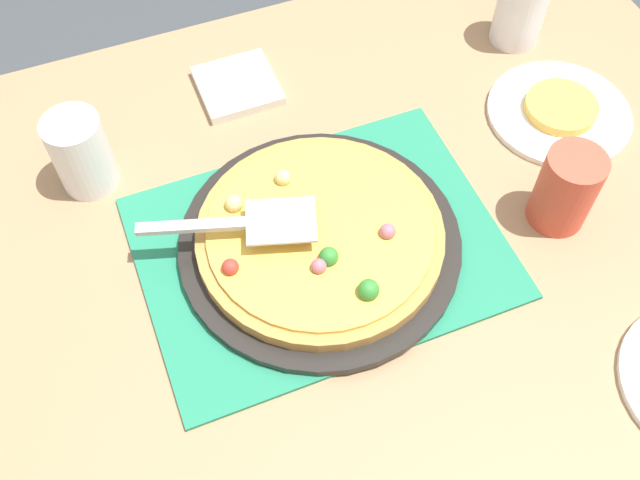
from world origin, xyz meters
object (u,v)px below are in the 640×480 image
object	(u,v)px
pizza_pan	(320,243)
napkin_stack	(238,86)
served_slice_right	(561,107)
cup_far	(566,189)
pizza_server	(244,223)
pizza	(319,235)
cup_near	(521,9)
cup_corner	(81,153)
plate_far_right	(559,113)

from	to	relation	value
pizza_pan	napkin_stack	xyz separation A→B (m)	(-0.01, 0.33, -0.01)
served_slice_right	cup_far	bearing A→B (deg)	-123.52
pizza_pan	napkin_stack	world-z (taller)	pizza_pan
pizza_server	cup_far	bearing A→B (deg)	-13.39
served_slice_right	pizza_server	distance (m)	0.53
pizza_server	napkin_stack	size ratio (longest dim) A/B	1.94
pizza_pan	pizza	distance (m)	0.02
pizza_pan	napkin_stack	size ratio (longest dim) A/B	3.17
pizza_pan	pizza	size ratio (longest dim) A/B	1.15
cup_near	served_slice_right	bearing A→B (deg)	-97.54
served_slice_right	napkin_stack	world-z (taller)	served_slice_right
napkin_stack	pizza_pan	bearing A→B (deg)	-88.25
cup_near	napkin_stack	xyz separation A→B (m)	(-0.47, 0.06, -0.05)
pizza_pan	napkin_stack	bearing A→B (deg)	91.75
pizza_pan	cup_corner	distance (m)	0.35
served_slice_right	cup_corner	bearing A→B (deg)	168.61
plate_far_right	cup_corner	bearing A→B (deg)	168.61
napkin_stack	pizza	bearing A→B (deg)	-88.47
pizza	cup_far	distance (m)	0.34
cup_near	napkin_stack	bearing A→B (deg)	173.16
served_slice_right	cup_near	xyz separation A→B (m)	(0.02, 0.18, 0.04)
pizza_pan	cup_far	distance (m)	0.34
served_slice_right	pizza_server	xyz separation A→B (m)	(-0.53, -0.06, 0.05)
pizza_pan	cup_far	bearing A→B (deg)	-12.16
cup_far	cup_corner	world-z (taller)	same
pizza_pan	plate_far_right	world-z (taller)	pizza_pan
cup_near	cup_corner	bearing A→B (deg)	-176.85
cup_near	pizza_server	xyz separation A→B (m)	(-0.55, -0.24, 0.01)
pizza_pan	cup_far	world-z (taller)	cup_far
plate_far_right	napkin_stack	world-z (taller)	napkin_stack
pizza_server	napkin_stack	bearing A→B (deg)	74.40
pizza_server	plate_far_right	bearing A→B (deg)	6.71
plate_far_right	pizza_pan	bearing A→B (deg)	-168.07
plate_far_right	served_slice_right	world-z (taller)	served_slice_right
cup_corner	plate_far_right	bearing A→B (deg)	-11.39
cup_corner	napkin_stack	distance (m)	0.28
cup_corner	napkin_stack	world-z (taller)	cup_corner
served_slice_right	pizza_pan	bearing A→B (deg)	-168.07
cup_near	cup_corner	world-z (taller)	same
pizza	napkin_stack	distance (m)	0.33
napkin_stack	pizza_server	bearing A→B (deg)	-105.60
served_slice_right	cup_near	distance (m)	0.19
plate_far_right	cup_far	distance (m)	0.20
plate_far_right	pizza	bearing A→B (deg)	-168.06
napkin_stack	cup_near	bearing A→B (deg)	-6.84
served_slice_right	pizza_server	bearing A→B (deg)	-173.29
pizza_pan	served_slice_right	size ratio (longest dim) A/B	3.45
cup_near	napkin_stack	size ratio (longest dim) A/B	1.00
plate_far_right	served_slice_right	bearing A→B (deg)	0.00
cup_near	cup_far	xyz separation A→B (m)	(-0.13, -0.34, 0.00)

